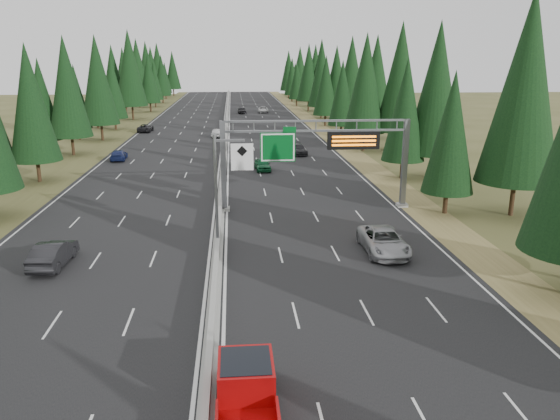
{
  "coord_description": "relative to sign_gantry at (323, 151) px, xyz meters",
  "views": [
    {
      "loc": [
        1.22,
        -11.1,
        12.92
      ],
      "look_at": [
        3.91,
        20.0,
        4.22
      ],
      "focal_mm": 35.0,
      "sensor_mm": 36.0,
      "label": 1
    }
  ],
  "objects": [
    {
      "name": "car_ahead_far",
      "position": [
        -5.38,
        87.06,
        -4.41
      ],
      "size": [
        2.21,
        4.72,
        1.56
      ],
      "primitive_type": "imported",
      "rotation": [
        0.0,
        0.0,
        0.08
      ],
      "color": "black",
      "rests_on": "road"
    },
    {
      "name": "tree_row_left",
      "position": [
        -31.22,
        42.34,
        3.99
      ],
      "size": [
        11.55,
        240.99,
        18.85
      ],
      "color": "black",
      "rests_on": "ground"
    },
    {
      "name": "shoulder_left",
      "position": [
        -26.72,
        45.12,
        -5.24
      ],
      "size": [
        3.6,
        260.0,
        0.06
      ],
      "primitive_type": "cube",
      "color": "#474922",
      "rests_on": "ground"
    },
    {
      "name": "car_ahead_green",
      "position": [
        -4.28,
        17.6,
        -4.47
      ],
      "size": [
        1.98,
        4.31,
        1.43
      ],
      "primitive_type": "imported",
      "rotation": [
        0.0,
        0.0,
        0.07
      ],
      "color": "#145B31",
      "rests_on": "road"
    },
    {
      "name": "car_onc_near",
      "position": [
        -19.32,
        -12.05,
        -4.38
      ],
      "size": [
        1.97,
        5.0,
        1.62
      ],
      "primitive_type": "imported",
      "rotation": [
        0.0,
        0.0,
        3.09
      ],
      "color": "black",
      "rests_on": "road"
    },
    {
      "name": "car_ahead_dkgrey",
      "position": [
        1.23,
        28.28,
        -4.48
      ],
      "size": [
        2.4,
        5.03,
        1.42
      ],
      "primitive_type": "imported",
      "rotation": [
        0.0,
        0.0,
        0.09
      ],
      "color": "black",
      "rests_on": "road"
    },
    {
      "name": "road",
      "position": [
        -8.92,
        45.12,
        -5.23
      ],
      "size": [
        32.0,
        260.0,
        0.08
      ],
      "primitive_type": "cube",
      "color": "black",
      "rests_on": "ground"
    },
    {
      "name": "car_ahead_dkred",
      "position": [
        0.43,
        34.01,
        -4.41
      ],
      "size": [
        2.11,
        4.85,
        1.55
      ],
      "primitive_type": "imported",
      "rotation": [
        0.0,
        0.0,
        -0.1
      ],
      "color": "#5C1F0D",
      "rests_on": "road"
    },
    {
      "name": "car_onc_far",
      "position": [
        -23.42,
        54.53,
        -4.49
      ],
      "size": [
        2.52,
        5.09,
        1.39
      ],
      "primitive_type": "imported",
      "rotation": [
        0.0,
        0.0,
        3.1
      ],
      "color": "black",
      "rests_on": "road"
    },
    {
      "name": "sign_gantry",
      "position": [
        0.0,
        0.0,
        0.0
      ],
      "size": [
        16.75,
        0.98,
        7.8
      ],
      "color": "slate",
      "rests_on": "road"
    },
    {
      "name": "hov_sign_pole",
      "position": [
        -8.33,
        -9.92,
        -0.54
      ],
      "size": [
        2.8,
        0.5,
        8.0
      ],
      "color": "slate",
      "rests_on": "road"
    },
    {
      "name": "shoulder_right",
      "position": [
        8.88,
        45.12,
        -5.24
      ],
      "size": [
        3.6,
        260.0,
        0.06
      ],
      "primitive_type": "cube",
      "color": "olive",
      "rests_on": "ground"
    },
    {
      "name": "car_onc_blue",
      "position": [
        -22.6,
        25.9,
        -4.53
      ],
      "size": [
        2.1,
        4.66,
        1.32
      ],
      "primitive_type": "imported",
      "rotation": [
        0.0,
        0.0,
        3.2
      ],
      "color": "navy",
      "rests_on": "road"
    },
    {
      "name": "car_onc_white",
      "position": [
        -10.42,
        46.63,
        -4.45
      ],
      "size": [
        1.98,
        4.41,
        1.47
      ],
      "primitive_type": "imported",
      "rotation": [
        0.0,
        0.0,
        3.08
      ],
      "color": "silver",
      "rests_on": "road"
    },
    {
      "name": "median_barrier",
      "position": [
        -8.92,
        45.12,
        -4.85
      ],
      "size": [
        0.7,
        260.0,
        0.85
      ],
      "color": "gray",
      "rests_on": "road"
    },
    {
      "name": "tree_row_right",
      "position": [
        13.51,
        30.96,
        4.05
      ],
      "size": [
        11.21,
        241.29,
        18.82
      ],
      "color": "black",
      "rests_on": "ground"
    },
    {
      "name": "red_pickup",
      "position": [
        -7.42,
        -28.39,
        -4.08
      ],
      "size": [
        2.19,
        6.13,
        2.0
      ],
      "color": "black",
      "rests_on": "road"
    },
    {
      "name": "car_ahead_white",
      "position": [
        -0.17,
        89.04,
        -4.48
      ],
      "size": [
        2.53,
        5.18,
        1.42
      ],
      "primitive_type": "imported",
      "rotation": [
        0.0,
        0.0,
        -0.04
      ],
      "color": "silver",
      "rests_on": "road"
    },
    {
      "name": "silver_minivan",
      "position": [
        2.39,
        -11.45,
        -4.38
      ],
      "size": [
        2.69,
        5.84,
        1.62
      ],
      "primitive_type": "imported",
      "rotation": [
        0.0,
        0.0,
        0.0
      ],
      "color": "#99999D",
      "rests_on": "road"
    }
  ]
}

